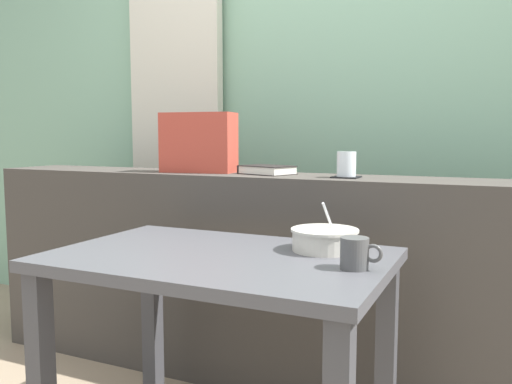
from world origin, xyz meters
The scene contains 10 objects.
outdoor_backdrop centered at (0.00, 1.15, 1.40)m, with size 4.80×0.08×2.80m, color #84B293.
curtain_left_panel centered at (-0.83, 1.05, 1.25)m, with size 0.56×0.06×2.50m, color beige.
dark_console_ledge centered at (0.00, 0.55, 0.44)m, with size 2.80×0.34×0.89m, color #423D38.
breakfast_table centered at (0.06, -0.08, 0.57)m, with size 1.00×0.65×0.69m.
coaster_square centered at (0.28, 0.52, 0.89)m, with size 0.10×0.10×0.01m, color black.
juice_glass centered at (0.28, 0.52, 0.94)m, with size 0.07×0.07×0.10m.
closed_book centered at (-0.07, 0.57, 0.90)m, with size 0.25×0.21×0.04m.
throw_pillow centered at (-0.39, 0.55, 1.02)m, with size 0.32×0.14×0.26m, color #B74233.
soup_bowl centered at (0.34, 0.09, 0.73)m, with size 0.21×0.21×0.15m.
ceramic_mug centered at (0.48, -0.09, 0.74)m, with size 0.11×0.08×0.08m.
Camera 1 is at (0.81, -1.45, 1.05)m, focal length 37.08 mm.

